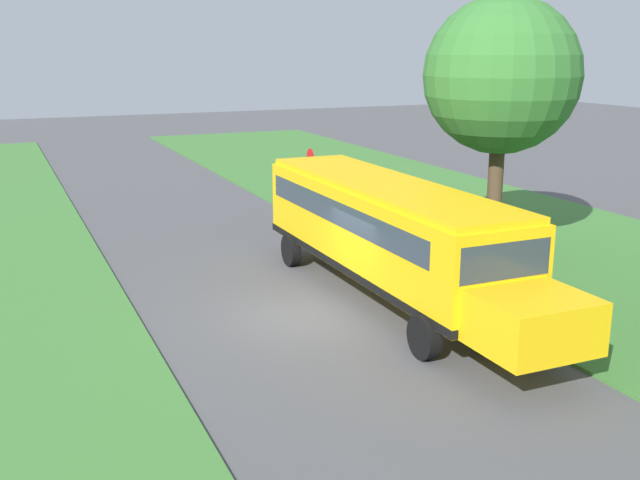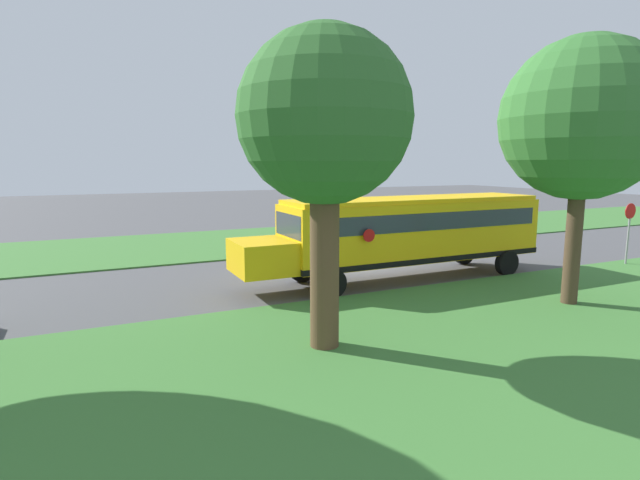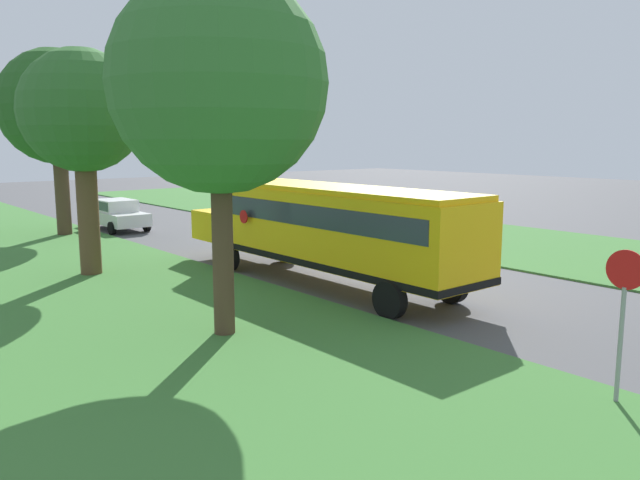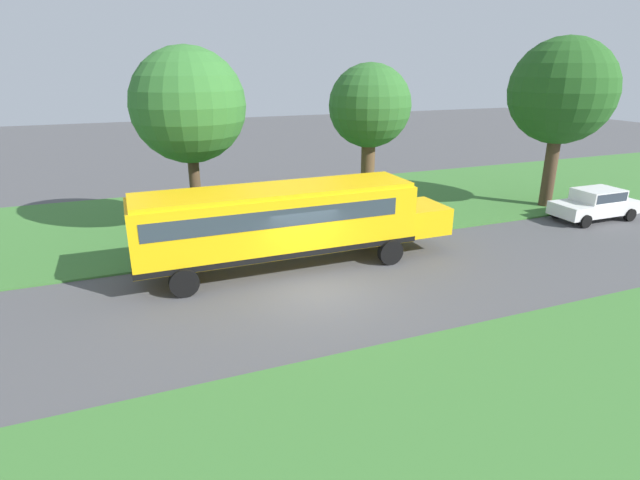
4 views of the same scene
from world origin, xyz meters
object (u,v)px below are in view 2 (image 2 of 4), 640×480
at_px(school_bus, 408,230).
at_px(oak_tree_roadside_mid, 323,116).
at_px(stop_sign, 629,226).
at_px(oak_tree_beside_bus, 578,116).

relative_size(school_bus, oak_tree_roadside_mid, 1.65).
relative_size(school_bus, stop_sign, 4.53).
bearing_deg(school_bus, oak_tree_roadside_mid, 130.58).
xyz_separation_m(school_bus, oak_tree_beside_bus, (-5.14, -2.45, 3.95)).
height_order(oak_tree_beside_bus, stop_sign, oak_tree_beside_bus).
distance_m(school_bus, stop_sign, 10.41).
xyz_separation_m(oak_tree_roadside_mid, stop_sign, (3.23, -16.39, -3.79)).
height_order(oak_tree_roadside_mid, stop_sign, oak_tree_roadside_mid).
bearing_deg(oak_tree_beside_bus, stop_sign, -68.35).
bearing_deg(oak_tree_roadside_mid, stop_sign, -78.84).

